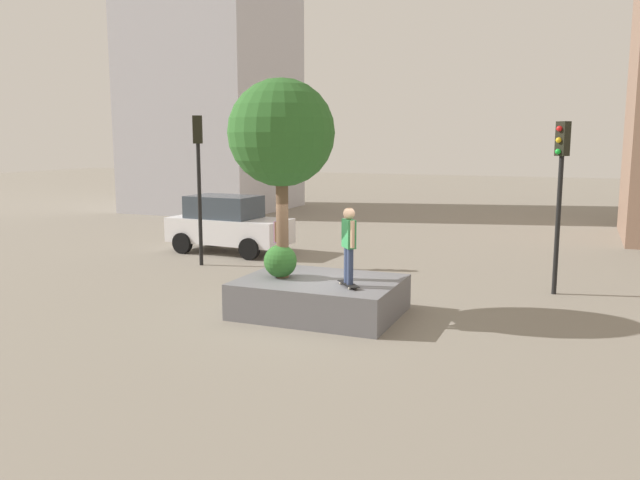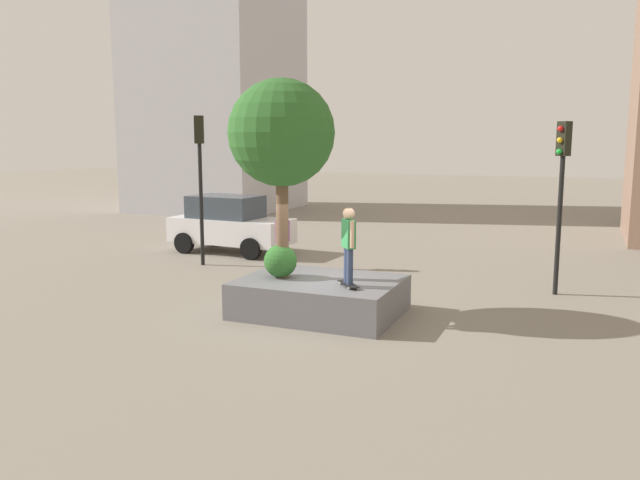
{
  "view_description": "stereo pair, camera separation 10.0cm",
  "coord_description": "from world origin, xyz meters",
  "px_view_note": "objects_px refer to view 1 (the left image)",
  "views": [
    {
      "loc": [
        5.46,
        -12.72,
        3.91
      ],
      "look_at": [
        0.11,
        0.25,
        1.71
      ],
      "focal_mm": 35.65,
      "sensor_mm": 36.0,
      "label": 1
    },
    {
      "loc": [
        5.55,
        -12.68,
        3.91
      ],
      "look_at": [
        0.11,
        0.25,
        1.71
      ],
      "focal_mm": 35.65,
      "sensor_mm": 36.0,
      "label": 2
    }
  ],
  "objects_px": {
    "planter_ledge": "(320,297)",
    "skateboarder": "(349,240)",
    "traffic_light_corner": "(560,177)",
    "bystander_watching": "(281,236)",
    "skateboard": "(348,284)",
    "plaza_tree": "(281,134)",
    "sedan_parked": "(228,224)",
    "traffic_light_median": "(199,165)"
  },
  "relations": [
    {
      "from": "plaza_tree",
      "to": "planter_ledge",
      "type": "bearing_deg",
      "value": 8.68
    },
    {
      "from": "skateboarder",
      "to": "traffic_light_corner",
      "type": "xyz_separation_m",
      "value": [
        4.0,
        4.5,
        1.17
      ]
    },
    {
      "from": "plaza_tree",
      "to": "bystander_watching",
      "type": "distance_m",
      "value": 5.84
    },
    {
      "from": "traffic_light_median",
      "to": "skateboard",
      "type": "bearing_deg",
      "value": -33.55
    },
    {
      "from": "planter_ledge",
      "to": "skateboard",
      "type": "height_order",
      "value": "skateboard"
    },
    {
      "from": "bystander_watching",
      "to": "skateboard",
      "type": "bearing_deg",
      "value": -50.64
    },
    {
      "from": "traffic_light_corner",
      "to": "skateboarder",
      "type": "bearing_deg",
      "value": -131.63
    },
    {
      "from": "skateboarder",
      "to": "traffic_light_corner",
      "type": "bearing_deg",
      "value": 48.37
    },
    {
      "from": "planter_ledge",
      "to": "traffic_light_corner",
      "type": "relative_size",
      "value": 0.81
    },
    {
      "from": "sedan_parked",
      "to": "traffic_light_median",
      "type": "height_order",
      "value": "traffic_light_median"
    },
    {
      "from": "skateboarder",
      "to": "sedan_parked",
      "type": "height_order",
      "value": "skateboarder"
    },
    {
      "from": "skateboard",
      "to": "traffic_light_corner",
      "type": "height_order",
      "value": "traffic_light_corner"
    },
    {
      "from": "skateboarder",
      "to": "traffic_light_median",
      "type": "distance_m",
      "value": 7.94
    },
    {
      "from": "planter_ledge",
      "to": "skateboarder",
      "type": "relative_size",
      "value": 2.16
    },
    {
      "from": "traffic_light_corner",
      "to": "traffic_light_median",
      "type": "distance_m",
      "value": 10.52
    },
    {
      "from": "sedan_parked",
      "to": "bystander_watching",
      "type": "height_order",
      "value": "sedan_parked"
    },
    {
      "from": "skateboarder",
      "to": "sedan_parked",
      "type": "distance_m",
      "value": 9.64
    },
    {
      "from": "traffic_light_median",
      "to": "traffic_light_corner",
      "type": "bearing_deg",
      "value": 0.94
    },
    {
      "from": "plaza_tree",
      "to": "skateboard",
      "type": "bearing_deg",
      "value": -10.18
    },
    {
      "from": "planter_ledge",
      "to": "skateboard",
      "type": "xyz_separation_m",
      "value": [
        0.84,
        -0.44,
        0.46
      ]
    },
    {
      "from": "traffic_light_corner",
      "to": "bystander_watching",
      "type": "xyz_separation_m",
      "value": [
        -7.92,
        0.28,
        -1.98
      ]
    },
    {
      "from": "skateboard",
      "to": "plaza_tree",
      "type": "bearing_deg",
      "value": 169.82
    },
    {
      "from": "planter_ledge",
      "to": "bystander_watching",
      "type": "xyz_separation_m",
      "value": [
        -3.08,
        4.34,
        0.61
      ]
    },
    {
      "from": "skateboarder",
      "to": "skateboard",
      "type": "bearing_deg",
      "value": -14.04
    },
    {
      "from": "bystander_watching",
      "to": "plaza_tree",
      "type": "bearing_deg",
      "value": -63.73
    },
    {
      "from": "skateboarder",
      "to": "traffic_light_median",
      "type": "xyz_separation_m",
      "value": [
        -6.52,
        4.33,
        1.35
      ]
    },
    {
      "from": "skateboard",
      "to": "bystander_watching",
      "type": "bearing_deg",
      "value": 129.36
    },
    {
      "from": "planter_ledge",
      "to": "skateboard",
      "type": "relative_size",
      "value": 4.81
    },
    {
      "from": "planter_ledge",
      "to": "bystander_watching",
      "type": "bearing_deg",
      "value": 125.34
    },
    {
      "from": "skateboard",
      "to": "sedan_parked",
      "type": "xyz_separation_m",
      "value": [
        -6.92,
        6.67,
        0.15
      ]
    },
    {
      "from": "planter_ledge",
      "to": "traffic_light_corner",
      "type": "height_order",
      "value": "traffic_light_corner"
    },
    {
      "from": "traffic_light_corner",
      "to": "bystander_watching",
      "type": "bearing_deg",
      "value": 177.95
    },
    {
      "from": "skateboard",
      "to": "sedan_parked",
      "type": "distance_m",
      "value": 9.61
    },
    {
      "from": "skateboard",
      "to": "traffic_light_median",
      "type": "xyz_separation_m",
      "value": [
        -6.52,
        4.33,
        2.31
      ]
    },
    {
      "from": "plaza_tree",
      "to": "sedan_parked",
      "type": "bearing_deg",
      "value": 129.28
    },
    {
      "from": "skateboarder",
      "to": "bystander_watching",
      "type": "relative_size",
      "value": 0.94
    },
    {
      "from": "traffic_light_median",
      "to": "bystander_watching",
      "type": "relative_size",
      "value": 2.67
    },
    {
      "from": "skateboard",
      "to": "bystander_watching",
      "type": "distance_m",
      "value": 6.18
    },
    {
      "from": "traffic_light_corner",
      "to": "traffic_light_median",
      "type": "bearing_deg",
      "value": -179.06
    },
    {
      "from": "planter_ledge",
      "to": "plaza_tree",
      "type": "relative_size",
      "value": 0.79
    },
    {
      "from": "plaza_tree",
      "to": "skateboarder",
      "type": "distance_m",
      "value": 2.83
    },
    {
      "from": "traffic_light_corner",
      "to": "bystander_watching",
      "type": "relative_size",
      "value": 2.51
    }
  ]
}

